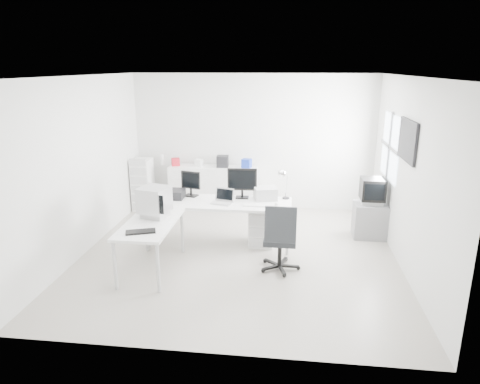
# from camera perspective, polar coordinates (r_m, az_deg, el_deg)

# --- Properties ---
(floor) EXTENTS (5.00, 5.00, 0.01)m
(floor) POSITION_cam_1_polar(r_m,az_deg,el_deg) (7.01, -0.20, -8.33)
(floor) COLOR beige
(floor) RESTS_ON ground
(ceiling) EXTENTS (5.00, 5.00, 0.01)m
(ceiling) POSITION_cam_1_polar(r_m,az_deg,el_deg) (6.36, -0.22, 15.21)
(ceiling) COLOR white
(ceiling) RESTS_ON back_wall
(back_wall) EXTENTS (5.00, 0.02, 2.80)m
(back_wall) POSITION_cam_1_polar(r_m,az_deg,el_deg) (8.98, 1.75, 6.61)
(back_wall) COLOR silver
(back_wall) RESTS_ON floor
(left_wall) EXTENTS (0.02, 5.00, 2.80)m
(left_wall) POSITION_cam_1_polar(r_m,az_deg,el_deg) (7.28, -20.17, 3.24)
(left_wall) COLOR silver
(left_wall) RESTS_ON floor
(right_wall) EXTENTS (0.02, 5.00, 2.80)m
(right_wall) POSITION_cam_1_polar(r_m,az_deg,el_deg) (6.72, 21.46, 2.07)
(right_wall) COLOR silver
(right_wall) RESTS_ON floor
(window) EXTENTS (0.02, 1.20, 1.10)m
(window) POSITION_cam_1_polar(r_m,az_deg,el_deg) (7.82, 19.37, 5.68)
(window) COLOR white
(window) RESTS_ON right_wall
(wall_picture) EXTENTS (0.04, 0.90, 0.60)m
(wall_picture) POSITION_cam_1_polar(r_m,az_deg,el_deg) (6.72, 21.45, 6.42)
(wall_picture) COLOR black
(wall_picture) RESTS_ON right_wall
(main_desk) EXTENTS (2.40, 0.80, 0.75)m
(main_desk) POSITION_cam_1_polar(r_m,az_deg,el_deg) (7.31, -2.67, -4.08)
(main_desk) COLOR white
(main_desk) RESTS_ON floor
(side_desk) EXTENTS (0.70, 1.40, 0.75)m
(side_desk) POSITION_cam_1_polar(r_m,az_deg,el_deg) (6.52, -11.71, -7.07)
(side_desk) COLOR white
(side_desk) RESTS_ON floor
(drawer_pedestal) EXTENTS (0.40, 0.50, 0.60)m
(drawer_pedestal) POSITION_cam_1_polar(r_m,az_deg,el_deg) (7.31, 2.85, -4.72)
(drawer_pedestal) COLOR white
(drawer_pedestal) RESTS_ON floor
(inkjet_printer) EXTENTS (0.42, 0.32, 0.15)m
(inkjet_printer) POSITION_cam_1_polar(r_m,az_deg,el_deg) (7.44, -9.05, -0.26)
(inkjet_printer) COLOR black
(inkjet_printer) RESTS_ON main_desk
(lcd_monitor_small) EXTENTS (0.40, 0.29, 0.45)m
(lcd_monitor_small) POSITION_cam_1_polar(r_m,az_deg,el_deg) (7.47, -6.58, 1.09)
(lcd_monitor_small) COLOR black
(lcd_monitor_small) RESTS_ON main_desk
(lcd_monitor_large) EXTENTS (0.51, 0.22, 0.52)m
(lcd_monitor_large) POSITION_cam_1_polar(r_m,az_deg,el_deg) (7.31, 0.30, 1.17)
(lcd_monitor_large) COLOR black
(lcd_monitor_large) RESTS_ON main_desk
(laptop) EXTENTS (0.41, 0.41, 0.22)m
(laptop) POSITION_cam_1_polar(r_m,az_deg,el_deg) (7.05, -2.45, -0.69)
(laptop) COLOR #B7B7BA
(laptop) RESTS_ON main_desk
(white_keyboard) EXTENTS (0.46, 0.15, 0.02)m
(white_keyboard) POSITION_cam_1_polar(r_m,az_deg,el_deg) (6.97, 2.37, -1.77)
(white_keyboard) COLOR white
(white_keyboard) RESTS_ON main_desk
(white_mouse) EXTENTS (0.06, 0.06, 0.06)m
(white_mouse) POSITION_cam_1_polar(r_m,az_deg,el_deg) (7.00, 4.86, -1.58)
(white_mouse) COLOR white
(white_mouse) RESTS_ON main_desk
(laser_printer) EXTENTS (0.44, 0.40, 0.21)m
(laser_printer) POSITION_cam_1_polar(r_m,az_deg,el_deg) (7.29, 3.40, -0.18)
(laser_printer) COLOR #B1B1B1
(laser_printer) RESTS_ON main_desk
(desk_lamp) EXTENTS (0.18, 0.18, 0.47)m
(desk_lamp) POSITION_cam_1_polar(r_m,az_deg,el_deg) (7.32, 6.19, 0.87)
(desk_lamp) COLOR silver
(desk_lamp) RESTS_ON main_desk
(crt_monitor) EXTENTS (0.48, 0.48, 0.45)m
(crt_monitor) POSITION_cam_1_polar(r_m,az_deg,el_deg) (6.53, -11.34, -1.38)
(crt_monitor) COLOR #B7B7BA
(crt_monitor) RESTS_ON side_desk
(black_keyboard) EXTENTS (0.43, 0.28, 0.03)m
(black_keyboard) POSITION_cam_1_polar(r_m,az_deg,el_deg) (6.03, -13.11, -5.17)
(black_keyboard) COLOR black
(black_keyboard) RESTS_ON side_desk
(office_chair) EXTENTS (0.63, 0.63, 1.06)m
(office_chair) POSITION_cam_1_polar(r_m,az_deg,el_deg) (6.37, 5.38, -5.86)
(office_chair) COLOR #2A2C2F
(office_chair) RESTS_ON floor
(tv_cabinet) EXTENTS (0.57, 0.46, 0.62)m
(tv_cabinet) POSITION_cam_1_polar(r_m,az_deg,el_deg) (7.94, 16.90, -3.63)
(tv_cabinet) COLOR slate
(tv_cabinet) RESTS_ON floor
(crt_tv) EXTENTS (0.50, 0.48, 0.45)m
(crt_tv) POSITION_cam_1_polar(r_m,az_deg,el_deg) (7.77, 17.23, 0.07)
(crt_tv) COLOR black
(crt_tv) RESTS_ON tv_cabinet
(sideboard) EXTENTS (1.84, 0.46, 0.92)m
(sideboard) POSITION_cam_1_polar(r_m,az_deg,el_deg) (9.05, -3.54, 0.55)
(sideboard) COLOR white
(sideboard) RESTS_ON floor
(clutter_box_a) EXTENTS (0.20, 0.20, 0.16)m
(clutter_box_a) POSITION_cam_1_polar(r_m,az_deg,el_deg) (9.09, -8.58, 3.99)
(clutter_box_a) COLOR #AC1824
(clutter_box_a) RESTS_ON sideboard
(clutter_box_b) EXTENTS (0.18, 0.17, 0.15)m
(clutter_box_b) POSITION_cam_1_polar(r_m,az_deg,el_deg) (8.97, -5.49, 3.89)
(clutter_box_b) COLOR white
(clutter_box_b) RESTS_ON sideboard
(clutter_box_c) EXTENTS (0.25, 0.23, 0.24)m
(clutter_box_c) POSITION_cam_1_polar(r_m,az_deg,el_deg) (8.87, -2.33, 4.11)
(clutter_box_c) COLOR black
(clutter_box_c) RESTS_ON sideboard
(clutter_box_d) EXTENTS (0.22, 0.20, 0.18)m
(clutter_box_d) POSITION_cam_1_polar(r_m,az_deg,el_deg) (8.81, 0.89, 3.85)
(clutter_box_d) COLOR #1731A3
(clutter_box_d) RESTS_ON sideboard
(clutter_bottle) EXTENTS (0.07, 0.07, 0.22)m
(clutter_bottle) POSITION_cam_1_polar(r_m,az_deg,el_deg) (9.20, -10.33, 4.25)
(clutter_bottle) COLOR white
(clutter_bottle) RESTS_ON sideboard
(filing_cabinet) EXTENTS (0.38, 0.45, 1.08)m
(filing_cabinet) POSITION_cam_1_polar(r_m,az_deg,el_deg) (9.21, -12.83, 0.98)
(filing_cabinet) COLOR white
(filing_cabinet) RESTS_ON floor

